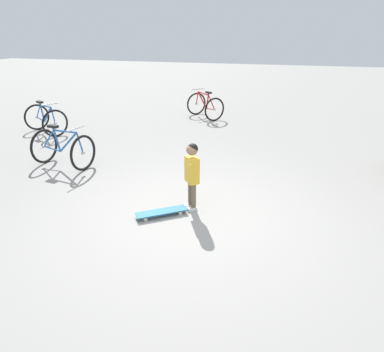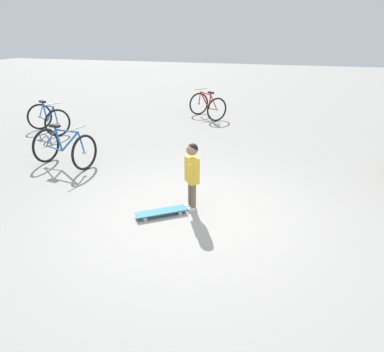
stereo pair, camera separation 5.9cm
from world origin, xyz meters
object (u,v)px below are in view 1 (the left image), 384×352
object	(u,v)px
child_person	(192,169)
skateboard	(162,212)
bicycle_mid	(205,106)
bicycle_near	(46,119)
bicycle_far	(63,148)

from	to	relation	value
child_person	skateboard	distance (m)	0.78
bicycle_mid	bicycle_near	bearing A→B (deg)	-142.07
skateboard	bicycle_mid	distance (m)	6.36
bicycle_near	bicycle_far	xyz separation A→B (m)	(1.91, -2.02, 0.00)
skateboard	bicycle_far	distance (m)	2.99
skateboard	bicycle_mid	xyz separation A→B (m)	(-0.85, 6.30, 0.32)
skateboard	bicycle_mid	bearing A→B (deg)	97.72
bicycle_near	bicycle_far	bearing A→B (deg)	-46.53
child_person	bicycle_mid	size ratio (longest dim) A/B	0.84
skateboard	bicycle_near	bearing A→B (deg)	142.86
skateboard	bicycle_far	size ratio (longest dim) A/B	0.63
bicycle_near	bicycle_far	world-z (taller)	same
bicycle_near	bicycle_far	size ratio (longest dim) A/B	1.09
skateboard	bicycle_near	distance (m)	5.69
child_person	bicycle_far	distance (m)	3.19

